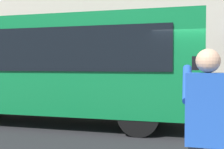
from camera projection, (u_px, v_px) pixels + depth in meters
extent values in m
plane|color=#232326|center=(206.00, 132.00, 7.11)|extent=(60.00, 60.00, 0.00)
cube|color=#0F7238|center=(46.00, 65.00, 8.48)|extent=(9.00, 2.50, 2.60)
cube|color=black|center=(22.00, 50.00, 7.25)|extent=(7.60, 0.06, 1.10)
cylinder|color=black|center=(150.00, 103.00, 8.82)|extent=(1.00, 0.28, 1.00)
cylinder|color=black|center=(138.00, 116.00, 6.70)|extent=(1.00, 0.28, 1.00)
cube|color=#1E4CAD|center=(208.00, 109.00, 2.57)|extent=(0.40, 0.24, 0.66)
sphere|color=#D8A884|center=(208.00, 61.00, 2.55)|extent=(0.22, 0.22, 0.22)
cylinder|color=#1E4CAD|center=(187.00, 84.00, 2.76)|extent=(0.09, 0.48, 0.37)
cube|color=black|center=(195.00, 63.00, 2.87)|extent=(0.07, 0.01, 0.14)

